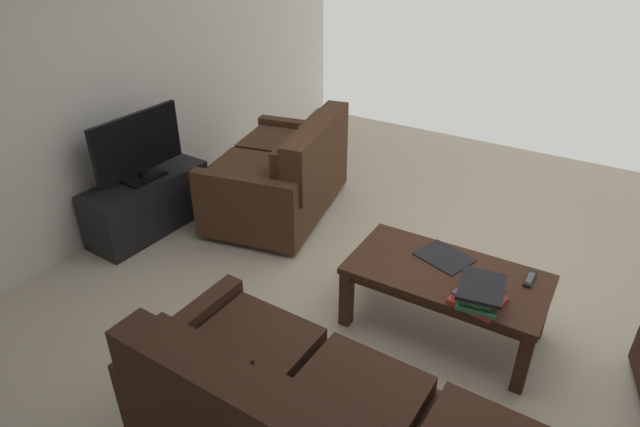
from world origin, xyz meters
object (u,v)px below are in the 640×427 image
object	(u,v)px
tv_stand	(148,204)
coffee_table	(446,281)
flat_tv	(138,146)
loveseat_near	(283,174)
book_stack	(479,294)
loose_magazine	(444,257)
tv_remote	(530,279)

from	to	relation	value
tv_stand	coffee_table	bearing A→B (deg)	-178.80
coffee_table	flat_tv	xyz separation A→B (m)	(2.40, 0.05, 0.35)
loveseat_near	flat_tv	bearing A→B (deg)	44.46
coffee_table	flat_tv	size ratio (longest dim) A/B	1.47
loveseat_near	book_stack	distance (m)	2.07
flat_tv	loose_magazine	xyz separation A→B (m)	(-2.34, -0.18, -0.28)
tv_stand	loose_magazine	xyz separation A→B (m)	(-2.34, -0.18, 0.21)
coffee_table	tv_stand	size ratio (longest dim) A/B	1.12
book_stack	tv_remote	distance (m)	0.40
coffee_table	book_stack	bearing A→B (deg)	141.19
tv_remote	loose_magazine	distance (m)	0.50
tv_remote	tv_stand	bearing A→B (deg)	4.21
book_stack	loose_magazine	bearing A→B (deg)	-46.64
tv_stand	tv_remote	distance (m)	2.85
coffee_table	tv_stand	xyz separation A→B (m)	(2.40, 0.05, -0.14)
coffee_table	book_stack	xyz separation A→B (m)	(-0.23, 0.19, 0.13)
flat_tv	tv_remote	size ratio (longest dim) A/B	4.82
flat_tv	tv_remote	bearing A→B (deg)	-175.84
coffee_table	tv_remote	bearing A→B (deg)	-159.76
loveseat_near	coffee_table	xyz separation A→B (m)	(-1.63, 0.71, 0.01)
flat_tv	tv_stand	bearing A→B (deg)	70.91
book_stack	loose_magazine	xyz separation A→B (m)	(0.30, -0.31, -0.06)
coffee_table	book_stack	size ratio (longest dim) A/B	3.54
loveseat_near	tv_remote	distance (m)	2.13
book_stack	loveseat_near	bearing A→B (deg)	-25.79
loveseat_near	tv_stand	size ratio (longest dim) A/B	1.40
loveseat_near	coffee_table	world-z (taller)	loveseat_near
flat_tv	book_stack	distance (m)	2.65
book_stack	loose_magazine	size ratio (longest dim) A/B	1.06
loveseat_near	tv_remote	size ratio (longest dim) A/B	8.82
book_stack	loose_magazine	distance (m)	0.43
coffee_table	tv_stand	world-z (taller)	tv_stand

